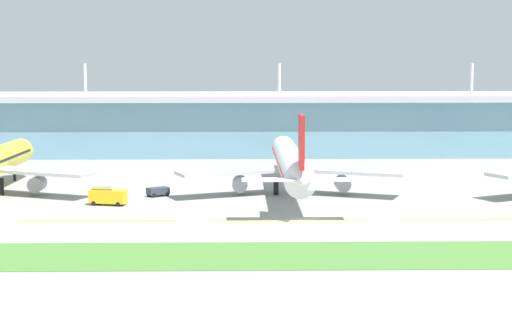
# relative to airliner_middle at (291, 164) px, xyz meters

# --- Properties ---
(ground_plane) EXTENTS (600.00, 600.00, 0.00)m
(ground_plane) POSITION_rel_airliner_middle_xyz_m (0.80, -30.39, -6.46)
(ground_plane) COLOR gray
(terminal_building) EXTENTS (288.00, 34.00, 26.90)m
(terminal_building) POSITION_rel_airliner_middle_xyz_m (0.80, 76.09, 2.69)
(terminal_building) COLOR #6693A8
(terminal_building) RESTS_ON ground
(airliner_middle) EXTENTS (48.80, 70.89, 18.90)m
(airliner_middle) POSITION_rel_airliner_middle_xyz_m (0.00, 0.00, 0.00)
(airliner_middle) COLOR white
(airliner_middle) RESTS_ON ground
(taxiway_stripe_mid_west) EXTENTS (28.00, 0.70, 0.04)m
(taxiway_stripe_mid_west) POSITION_rel_airliner_middle_xyz_m (-36.20, -30.25, -6.44)
(taxiway_stripe_mid_west) COLOR yellow
(taxiway_stripe_mid_west) RESTS_ON ground
(taxiway_stripe_centre) EXTENTS (28.00, 0.70, 0.04)m
(taxiway_stripe_centre) POSITION_rel_airliner_middle_xyz_m (-2.20, -30.25, -6.44)
(taxiway_stripe_centre) COLOR yellow
(taxiway_stripe_centre) RESTS_ON ground
(taxiway_stripe_mid_east) EXTENTS (28.00, 0.70, 0.04)m
(taxiway_stripe_mid_east) POSITION_rel_airliner_middle_xyz_m (31.80, -30.25, -6.44)
(taxiway_stripe_mid_east) COLOR yellow
(taxiway_stripe_mid_east) RESTS_ON ground
(grass_verge) EXTENTS (300.00, 18.00, 0.10)m
(grass_verge) POSITION_rel_airliner_middle_xyz_m (0.80, -57.67, -6.41)
(grass_verge) COLOR #477A33
(grass_verge) RESTS_ON ground
(pushback_tug) EXTENTS (5.00, 4.40, 1.85)m
(pushback_tug) POSITION_rel_airliner_middle_xyz_m (-27.88, -2.75, -5.36)
(pushback_tug) COLOR #333842
(pushback_tug) RESTS_ON ground
(fuel_truck) EXTENTS (7.60, 4.15, 4.95)m
(fuel_truck) POSITION_rel_airliner_middle_xyz_m (-36.86, -13.39, -4.19)
(fuel_truck) COLOR gold
(fuel_truck) RESTS_ON ground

